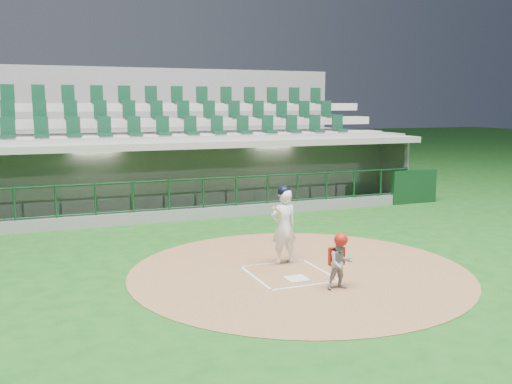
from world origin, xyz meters
The scene contains 8 objects.
ground centered at (0.00, 0.00, 0.00)m, with size 120.00×120.00×0.00m, color #154914.
dirt_circle centered at (0.30, -0.20, 0.01)m, with size 7.20×7.20×0.01m, color brown.
home_plate centered at (0.00, -0.70, 0.02)m, with size 0.43×0.43×0.02m, color silver.
batter_box_chalk centered at (0.00, -0.30, 0.02)m, with size 1.55×1.80×0.01m.
dugout_structure centered at (0.07, 7.82, 0.96)m, with size 16.40×3.70×3.00m.
seating_deck centered at (0.00, 10.91, 1.42)m, with size 17.00×6.72×5.15m.
batter centered at (0.23, 0.47, 0.89)m, with size 0.86×0.87×1.75m.
catcher centered at (0.50, -1.54, 0.56)m, with size 0.53×0.43×1.10m.
Camera 1 is at (-4.86, -10.72, 3.51)m, focal length 40.00 mm.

